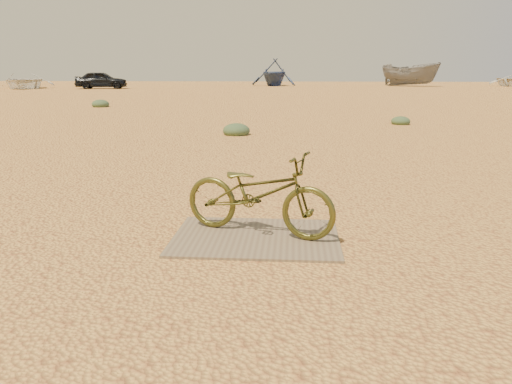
# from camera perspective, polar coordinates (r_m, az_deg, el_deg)

# --- Properties ---
(ground) EXTENTS (120.00, 120.00, 0.00)m
(ground) POSITION_cam_1_polar(r_m,az_deg,el_deg) (4.89, 0.53, -3.98)
(ground) COLOR #E9B456
(ground) RESTS_ON ground
(plywood_board) EXTENTS (1.50, 1.12, 0.02)m
(plywood_board) POSITION_cam_1_polar(r_m,az_deg,el_deg) (4.56, 0.00, -5.19)
(plywood_board) COLOR #75674F
(plywood_board) RESTS_ON ground
(bicycle) EXTENTS (1.53, 0.94, 0.76)m
(bicycle) POSITION_cam_1_polar(r_m,az_deg,el_deg) (4.53, 0.32, -0.14)
(bicycle) COLOR #48481C
(bicycle) RESTS_ON plywood_board
(car) EXTENTS (4.16, 2.18, 1.35)m
(car) POSITION_cam_1_polar(r_m,az_deg,el_deg) (42.33, -17.25, 12.13)
(car) COLOR black
(car) RESTS_ON ground
(boat_near_left) EXTENTS (5.67, 6.72, 1.19)m
(boat_near_left) POSITION_cam_1_polar(r_m,az_deg,el_deg) (44.81, -25.03, 11.43)
(boat_near_left) COLOR silver
(boat_near_left) RESTS_ON ground
(boat_far_left) EXTENTS (4.92, 5.45, 2.52)m
(boat_far_left) POSITION_cam_1_polar(r_m,az_deg,el_deg) (47.62, 2.09, 13.55)
(boat_far_left) COLOR navy
(boat_far_left) RESTS_ON ground
(boat_mid_right) EXTENTS (5.65, 4.76, 2.11)m
(boat_mid_right) POSITION_cam_1_polar(r_m,az_deg,el_deg) (48.49, 17.20, 12.72)
(boat_mid_right) COLOR slate
(boat_mid_right) RESTS_ON ground
(kale_a) EXTENTS (0.64, 0.64, 0.35)m
(kale_a) POSITION_cam_1_polar(r_m,az_deg,el_deg) (11.82, -2.26, 6.56)
(kale_a) COLOR #465E3F
(kale_a) RESTS_ON ground
(kale_b) EXTENTS (0.53, 0.53, 0.29)m
(kale_b) POSITION_cam_1_polar(r_m,az_deg,el_deg) (14.66, 16.18, 7.44)
(kale_b) COLOR #465E3F
(kale_b) RESTS_ON ground
(kale_c) EXTENTS (0.70, 0.70, 0.39)m
(kale_c) POSITION_cam_1_polar(r_m,az_deg,el_deg) (21.67, -17.33, 9.27)
(kale_c) COLOR #465E3F
(kale_c) RESTS_ON ground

